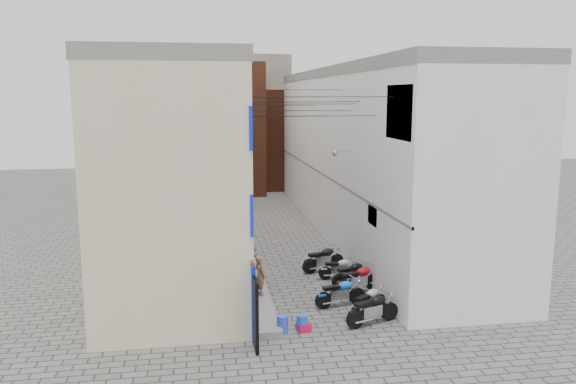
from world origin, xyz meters
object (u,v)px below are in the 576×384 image
motorcycle_b (369,300)px  red_crate (304,327)px  person_b (251,253)px  water_jug_far (302,323)px  motorcycle_e (352,272)px  water_jug_near (282,324)px  motorcycle_c (340,291)px  person_a (260,275)px  motorcycle_a (373,307)px  motorcycle_f (339,267)px  motorcycle_g (323,258)px  motorcycle_d (359,278)px

motorcycle_b → red_crate: size_ratio=4.29×
person_b → water_jug_far: size_ratio=3.20×
motorcycle_e → water_jug_near: size_ratio=3.36×
motorcycle_c → person_a: bearing=-120.5°
motorcycle_c → person_a: (-2.81, 0.97, 0.43)m
motorcycle_b → person_a: size_ratio=1.24×
motorcycle_a → motorcycle_b: bearing=152.8°
motorcycle_e → person_b: 4.23m
motorcycle_a → motorcycle_f: size_ratio=1.17×
water_jug_far → water_jug_near: bearing=180.0°
person_b → person_a: bearing=-143.1°
water_jug_near → motorcycle_g: bearing=65.8°
motorcycle_c → water_jug_far: 2.64m
motorcycle_f → person_a: bearing=-56.7°
person_a → motorcycle_d: bearing=-111.6°
motorcycle_e → person_b: (-3.95, 1.40, 0.58)m
motorcycle_b → person_a: person_a is taller
motorcycle_b → water_jug_far: size_ratio=3.35×
motorcycle_b → person_b: (-3.69, 4.41, 0.60)m
motorcycle_e → person_a: person_a is taller
person_b → motorcycle_f: bearing=-63.1°
person_b → motorcycle_a: bearing=-111.1°
motorcycle_g → person_a: person_a is taller
motorcycle_d → motorcycle_e: motorcycle_d is taller
motorcycle_g → person_b: (-3.23, -0.68, 0.53)m
motorcycle_c → person_b: bearing=-151.6°
motorcycle_a → motorcycle_f: motorcycle_a is taller
red_crate → person_b: bearing=102.4°
motorcycle_g → water_jug_near: 6.69m
motorcycle_c → motorcycle_e: motorcycle_c is taller
water_jug_far → motorcycle_b: bearing=21.5°
person_a → person_b: bearing=-22.7°
motorcycle_a → water_jug_far: 2.46m
motorcycle_a → motorcycle_f: bearing=160.3°
motorcycle_c → motorcycle_g: bearing=164.1°
motorcycle_c → motorcycle_f: 3.08m
motorcycle_c → motorcycle_f: (0.73, 2.99, -0.06)m
motorcycle_f → motorcycle_b: bearing=4.3°
person_a → water_jug_far: size_ratio=2.70×
red_crate → motorcycle_c: bearing=48.4°
motorcycle_e → motorcycle_f: 0.96m
motorcycle_c → person_b: size_ratio=1.11×
motorcycle_a → motorcycle_g: 5.92m
motorcycle_e → motorcycle_d: bearing=-20.7°
water_jug_near → motorcycle_e: bearing=49.4°
motorcycle_g → red_crate: (-2.04, -6.10, -0.47)m
motorcycle_f → motorcycle_g: size_ratio=0.83×
motorcycle_f → water_jug_near: 5.85m
motorcycle_e → motorcycle_f: motorcycle_e is taller
motorcycle_a → person_b: (-3.57, 5.24, 0.55)m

